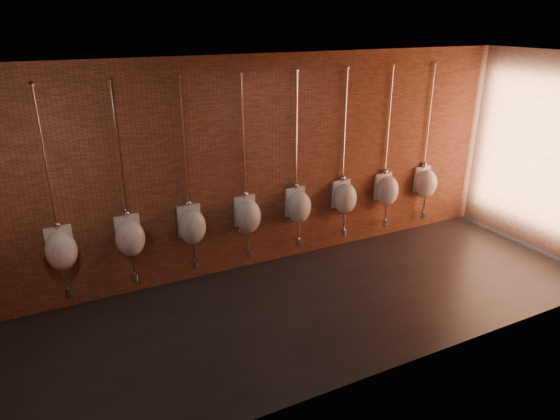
{
  "coord_description": "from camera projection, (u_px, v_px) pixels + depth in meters",
  "views": [
    {
      "loc": [
        -3.09,
        -5.0,
        3.68
      ],
      "look_at": [
        -0.12,
        0.9,
        1.1
      ],
      "focal_mm": 32.0,
      "sensor_mm": 36.0,
      "label": 1
    }
  ],
  "objects": [
    {
      "name": "urinal_7",
      "position": [
        426.0,
        183.0,
        8.86
      ],
      "size": [
        0.4,
        0.35,
        2.72
      ],
      "color": "silver",
      "rests_on": "ground"
    },
    {
      "name": "urinal_2",
      "position": [
        192.0,
        226.0,
        7.05
      ],
      "size": [
        0.4,
        0.35,
        2.72
      ],
      "color": "silver",
      "rests_on": "ground"
    },
    {
      "name": "room_shell",
      "position": [
        322.0,
        163.0,
        6.06
      ],
      "size": [
        8.54,
        3.04,
        3.22
      ],
      "color": "black",
      "rests_on": "ground"
    },
    {
      "name": "urinal_5",
      "position": [
        345.0,
        198.0,
        8.14
      ],
      "size": [
        0.4,
        0.35,
        2.72
      ],
      "color": "silver",
      "rests_on": "ground"
    },
    {
      "name": "urinal_4",
      "position": [
        299.0,
        206.0,
        7.78
      ],
      "size": [
        0.4,
        0.35,
        2.72
      ],
      "color": "silver",
      "rests_on": "ground"
    },
    {
      "name": "ground",
      "position": [
        317.0,
        305.0,
        6.79
      ],
      "size": [
        8.5,
        8.5,
        0.0
      ],
      "primitive_type": "plane",
      "color": "black",
      "rests_on": "ground"
    },
    {
      "name": "urinal_3",
      "position": [
        248.0,
        215.0,
        7.42
      ],
      "size": [
        0.4,
        0.35,
        2.72
      ],
      "color": "silver",
      "rests_on": "ground"
    },
    {
      "name": "urinal_1",
      "position": [
        130.0,
        237.0,
        6.69
      ],
      "size": [
        0.4,
        0.35,
        2.72
      ],
      "color": "silver",
      "rests_on": "ground"
    },
    {
      "name": "urinal_0",
      "position": [
        61.0,
        249.0,
        6.33
      ],
      "size": [
        0.4,
        0.35,
        2.72
      ],
      "color": "silver",
      "rests_on": "ground"
    },
    {
      "name": "urinal_6",
      "position": [
        387.0,
        190.0,
        8.5
      ],
      "size": [
        0.4,
        0.35,
        2.72
      ],
      "color": "silver",
      "rests_on": "ground"
    }
  ]
}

